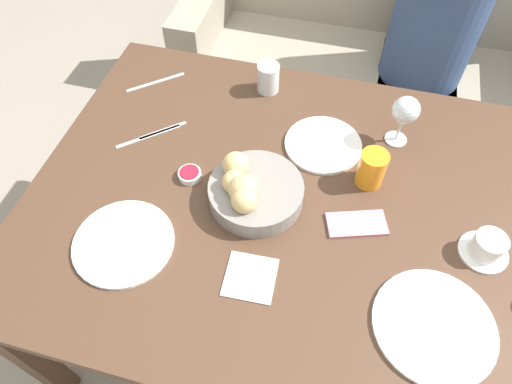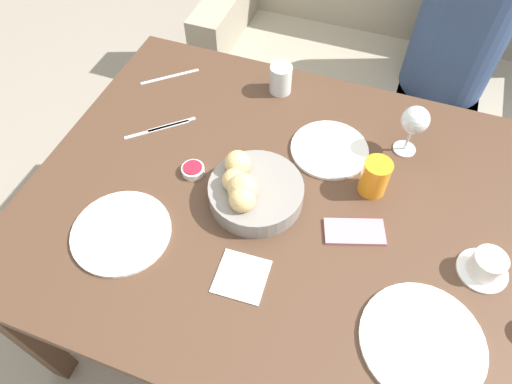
% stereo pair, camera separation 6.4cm
% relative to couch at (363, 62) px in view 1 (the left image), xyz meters
% --- Properties ---
extents(ground_plane, '(10.00, 10.00, 0.00)m').
position_rel_couch_xyz_m(ground_plane, '(-0.14, -1.16, -0.31)').
color(ground_plane, gray).
extents(dining_table, '(1.36, 1.05, 0.70)m').
position_rel_couch_xyz_m(dining_table, '(-0.14, -1.16, 0.31)').
color(dining_table, '#4C3323').
rests_on(dining_table, ground_plane).
extents(couch, '(1.62, 0.70, 0.86)m').
position_rel_couch_xyz_m(couch, '(0.00, 0.00, 0.00)').
color(couch, '#9E937F').
rests_on(couch, ground_plane).
extents(seated_person, '(0.34, 0.44, 1.15)m').
position_rel_couch_xyz_m(seated_person, '(0.24, -0.15, 0.18)').
color(seated_person, '#23232D').
rests_on(seated_person, ground_plane).
extents(bread_basket, '(0.25, 0.25, 0.12)m').
position_rel_couch_xyz_m(bread_basket, '(-0.22, -1.19, 0.44)').
color(bread_basket, gray).
rests_on(bread_basket, dining_table).
extents(plate_near_left, '(0.25, 0.25, 0.01)m').
position_rel_couch_xyz_m(plate_near_left, '(-0.49, -1.40, 0.40)').
color(plate_near_left, white).
rests_on(plate_near_left, dining_table).
extents(plate_near_right, '(0.27, 0.27, 0.01)m').
position_rel_couch_xyz_m(plate_near_right, '(0.25, -1.42, 0.40)').
color(plate_near_right, white).
rests_on(plate_near_right, dining_table).
extents(plate_far_center, '(0.22, 0.22, 0.01)m').
position_rel_couch_xyz_m(plate_far_center, '(-0.08, -0.95, 0.40)').
color(plate_far_center, white).
rests_on(plate_far_center, dining_table).
extents(juice_glass, '(0.07, 0.07, 0.10)m').
position_rel_couch_xyz_m(juice_glass, '(0.06, -1.05, 0.45)').
color(juice_glass, orange).
rests_on(juice_glass, dining_table).
extents(water_tumbler, '(0.07, 0.07, 0.09)m').
position_rel_couch_xyz_m(water_tumbler, '(-0.29, -0.75, 0.44)').
color(water_tumbler, silver).
rests_on(water_tumbler, dining_table).
extents(wine_glass, '(0.08, 0.08, 0.16)m').
position_rel_couch_xyz_m(wine_glass, '(0.12, -0.87, 0.51)').
color(wine_glass, silver).
rests_on(wine_glass, dining_table).
extents(coffee_cup, '(0.12, 0.12, 0.06)m').
position_rel_couch_xyz_m(coffee_cup, '(0.36, -1.20, 0.42)').
color(coffee_cup, white).
rests_on(coffee_cup, dining_table).
extents(jam_bowl_berry, '(0.06, 0.06, 0.02)m').
position_rel_couch_xyz_m(jam_bowl_berry, '(-0.41, -1.16, 0.41)').
color(jam_bowl_berry, white).
rests_on(jam_bowl_berry, dining_table).
extents(fork_silver, '(0.15, 0.14, 0.00)m').
position_rel_couch_xyz_m(fork_silver, '(-0.58, -1.04, 0.40)').
color(fork_silver, '#B7B7BC').
rests_on(fork_silver, dining_table).
extents(knife_silver, '(0.15, 0.14, 0.00)m').
position_rel_couch_xyz_m(knife_silver, '(-0.65, -0.81, 0.40)').
color(knife_silver, '#B7B7BC').
rests_on(knife_silver, dining_table).
extents(spoon_coffee, '(0.12, 0.11, 0.00)m').
position_rel_couch_xyz_m(spoon_coffee, '(-0.55, -1.01, 0.40)').
color(spoon_coffee, '#B7B7BC').
rests_on(spoon_coffee, dining_table).
extents(napkin, '(0.12, 0.12, 0.00)m').
position_rel_couch_xyz_m(napkin, '(-0.17, -1.40, 0.40)').
color(napkin, white).
rests_on(napkin, dining_table).
extents(cell_phone, '(0.17, 0.12, 0.01)m').
position_rel_couch_xyz_m(cell_phone, '(0.05, -1.19, 0.40)').
color(cell_phone, pink).
rests_on(cell_phone, dining_table).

